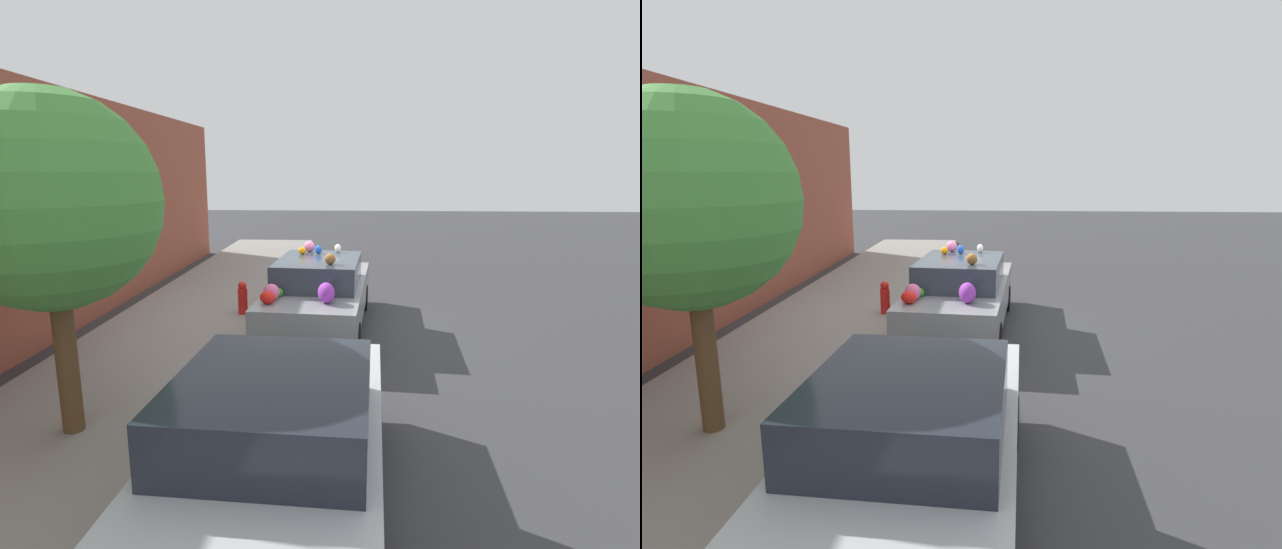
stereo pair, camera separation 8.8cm
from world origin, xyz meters
The scene contains 7 objects.
ground_plane centered at (0.00, 0.00, 0.00)m, with size 60.00×60.00×0.00m, color #38383A.
sidewalk_curb centered at (0.00, 2.70, 0.06)m, with size 24.00×3.20×0.12m.
building_facade centered at (-0.13, 4.92, 2.31)m, with size 18.00×1.20×4.64m.
street_tree centered at (-4.43, 2.62, 2.77)m, with size 2.38×2.38×3.86m.
fire_hydrant centered at (0.50, 1.67, 0.46)m, with size 0.20×0.20×0.70m.
art_car centered at (-0.05, 0.00, 0.74)m, with size 4.65×2.07×1.67m.
parked_car_plain centered at (-5.70, 0.01, 0.75)m, with size 4.22×1.98×1.48m.
Camera 2 is at (-9.61, -0.70, 3.11)m, focal length 28.00 mm.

